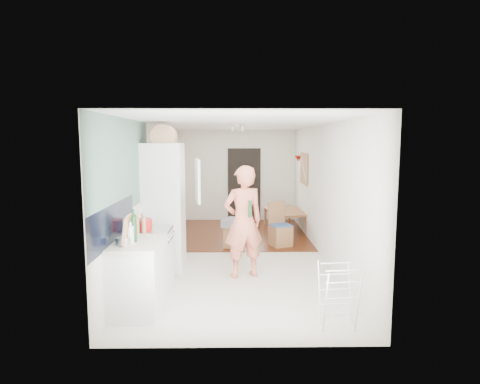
{
  "coord_description": "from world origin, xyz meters",
  "views": [
    {
      "loc": [
        -0.06,
        -7.52,
        2.17
      ],
      "look_at": [
        0.04,
        0.2,
        1.21
      ],
      "focal_mm": 30.0,
      "sensor_mm": 36.0,
      "label": 1
    }
  ],
  "objects_px": {
    "dining_table": "(286,222)",
    "stool": "(234,237)",
    "dining_chair": "(281,224)",
    "person": "(243,212)",
    "drying_rack": "(338,297)"
  },
  "relations": [
    {
      "from": "dining_table",
      "to": "dining_chair",
      "type": "distance_m",
      "value": 1.56
    },
    {
      "from": "dining_chair",
      "to": "drying_rack",
      "type": "bearing_deg",
      "value": -108.08
    },
    {
      "from": "dining_table",
      "to": "person",
      "type": "bearing_deg",
      "value": 151.96
    },
    {
      "from": "dining_chair",
      "to": "stool",
      "type": "xyz_separation_m",
      "value": [
        -0.97,
        -0.12,
        -0.24
      ]
    },
    {
      "from": "dining_table",
      "to": "stool",
      "type": "bearing_deg",
      "value": 132.06
    },
    {
      "from": "person",
      "to": "dining_chair",
      "type": "relative_size",
      "value": 2.3
    },
    {
      "from": "drying_rack",
      "to": "dining_chair",
      "type": "bearing_deg",
      "value": 88.38
    },
    {
      "from": "person",
      "to": "stool",
      "type": "height_order",
      "value": "person"
    },
    {
      "from": "dining_chair",
      "to": "dining_table",
      "type": "bearing_deg",
      "value": 56.64
    },
    {
      "from": "person",
      "to": "stool",
      "type": "relative_size",
      "value": 4.87
    },
    {
      "from": "dining_chair",
      "to": "stool",
      "type": "height_order",
      "value": "dining_chair"
    },
    {
      "from": "dining_table",
      "to": "drying_rack",
      "type": "distance_m",
      "value": 5.23
    },
    {
      "from": "dining_table",
      "to": "stool",
      "type": "height_order",
      "value": "stool"
    },
    {
      "from": "person",
      "to": "dining_table",
      "type": "distance_m",
      "value": 3.68
    },
    {
      "from": "person",
      "to": "dining_table",
      "type": "xyz_separation_m",
      "value": [
        1.12,
        3.4,
        -0.85
      ]
    }
  ]
}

